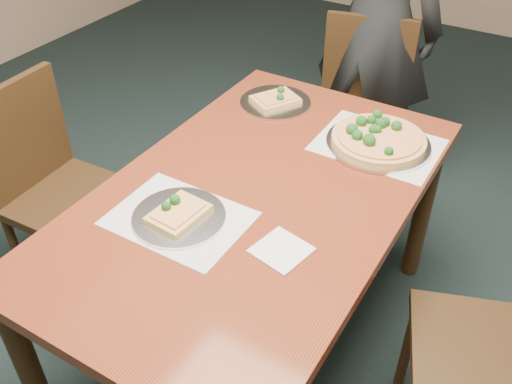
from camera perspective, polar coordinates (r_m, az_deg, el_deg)
The scene contains 10 objects.
dining_table at distance 1.86m, azimuth 0.00°, elevation -2.23°, with size 0.90×1.50×0.75m.
chair_far at distance 2.80m, azimuth 10.37°, elevation 8.53°, with size 0.51×0.51×0.91m.
chair_left at distance 2.38m, azimuth -19.72°, elevation 1.02°, with size 0.44×0.44×0.91m.
diner at distance 2.82m, azimuth 12.04°, elevation 16.30°, with size 0.62×0.41×1.71m, color black.
placemat_main at distance 2.07m, azimuth 12.08°, elevation 4.63°, with size 0.42×0.32×0.00m, color white.
placemat_near at distance 1.72m, azimuth -7.70°, elevation -2.63°, with size 0.40×0.30×0.00m, color white.
pizza_pan at distance 2.06m, azimuth 12.07°, elevation 5.24°, with size 0.37×0.37×0.07m.
slice_plate_near at distance 1.71m, azimuth -7.76°, elevation -2.27°, with size 0.28×0.28×0.06m.
slice_plate_far at distance 2.28m, azimuth 1.97°, elevation 9.11°, with size 0.28×0.28×0.06m.
napkin at distance 1.60m, azimuth 2.56°, elevation -5.84°, with size 0.14×0.14×0.01m, color white.
Camera 1 is at (0.67, -0.89, 1.86)m, focal length 40.00 mm.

